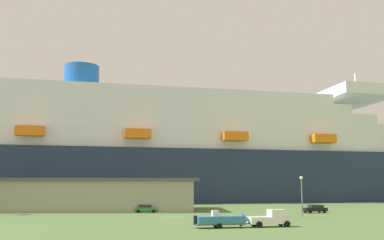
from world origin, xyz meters
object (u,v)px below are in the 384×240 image
(cruise_ship, at_px, (181,156))
(parked_car_green_wagon, at_px, (146,208))
(pickup_truck, at_px, (271,219))
(parked_car_black_coupe, at_px, (315,209))
(small_boat_on_trailer, at_px, (225,220))
(street_lamp, at_px, (302,190))

(cruise_ship, height_order, parked_car_green_wagon, cruise_ship)
(pickup_truck, relative_size, parked_car_black_coupe, 1.15)
(parked_car_green_wagon, xyz_separation_m, parked_car_black_coupe, (33.30, -4.92, 0.00))
(pickup_truck, relative_size, parked_car_green_wagon, 1.22)
(cruise_ship, height_order, parked_car_black_coupe, cruise_ship)
(pickup_truck, height_order, parked_car_black_coupe, pickup_truck)
(small_boat_on_trailer, bearing_deg, street_lamp, 47.78)
(small_boat_on_trailer, distance_m, parked_car_black_coupe, 37.76)
(pickup_truck, bearing_deg, cruise_ship, 91.82)
(small_boat_on_trailer, relative_size, parked_car_black_coupe, 1.65)
(cruise_ship, relative_size, street_lamp, 37.96)
(pickup_truck, bearing_deg, small_boat_on_trailer, -174.51)
(street_lamp, height_order, parked_car_green_wagon, street_lamp)
(pickup_truck, distance_m, street_lamp, 22.04)
(parked_car_green_wagon, height_order, parked_car_black_coupe, same)
(cruise_ship, relative_size, pickup_truck, 45.77)
(street_lamp, distance_m, parked_car_black_coupe, 12.52)
(parked_car_green_wagon, bearing_deg, street_lamp, -29.14)
(street_lamp, relative_size, parked_car_black_coupe, 1.39)
(small_boat_on_trailer, bearing_deg, cruise_ship, 88.09)
(street_lamp, xyz_separation_m, parked_car_black_coupe, (6.37, 10.09, -3.78))
(cruise_ship, xyz_separation_m, street_lamp, (14.25, -76.35, -11.04))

